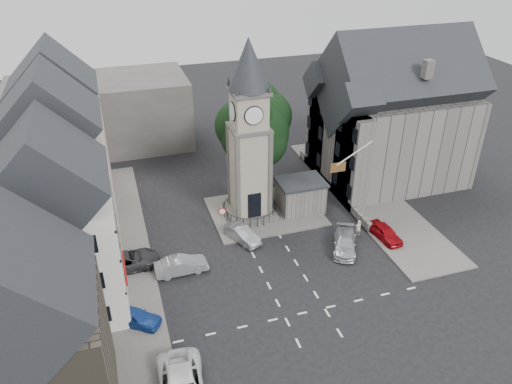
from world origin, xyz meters
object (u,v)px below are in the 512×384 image
object	(u,v)px
clock_tower	(249,134)
stone_shelter	(300,195)
pedestrian	(358,228)
car_east_red	(385,233)
car_west_blue	(135,317)

from	to	relation	value
clock_tower	stone_shelter	xyz separation A→B (m)	(4.80, -0.49, -6.57)
pedestrian	car_east_red	bearing A→B (deg)	147.61
stone_shelter	pedestrian	xyz separation A→B (m)	(3.20, -5.50, -0.78)
clock_tower	car_east_red	xyz separation A→B (m)	(9.99, -7.16, -7.49)
car_west_blue	pedestrian	world-z (taller)	pedestrian
car_east_red	stone_shelter	bearing A→B (deg)	121.74
stone_shelter	pedestrian	bearing A→B (deg)	-59.81
clock_tower	car_east_red	bearing A→B (deg)	-35.63
clock_tower	car_west_blue	bearing A→B (deg)	-136.21
stone_shelter	pedestrian	world-z (taller)	stone_shelter
clock_tower	stone_shelter	world-z (taller)	clock_tower
clock_tower	stone_shelter	distance (m)	8.15
stone_shelter	car_west_blue	distance (m)	19.43
clock_tower	car_east_red	size ratio (longest dim) A/B	4.41
stone_shelter	car_west_blue	xyz separation A→B (m)	(-16.30, -10.53, -0.93)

